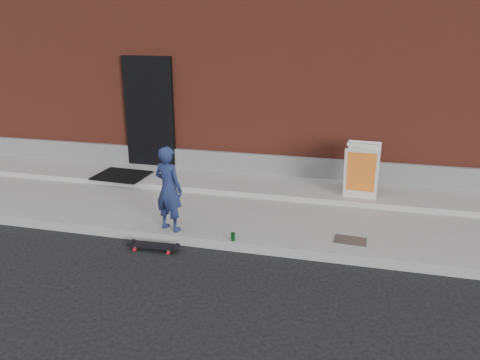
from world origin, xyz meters
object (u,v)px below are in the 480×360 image
(child, at_px, (169,189))
(soda_can, at_px, (233,237))
(pizza_sign, at_px, (362,171))
(skateboard, at_px, (153,246))

(child, bearing_deg, soda_can, -170.77)
(child, relative_size, pizza_sign, 1.38)
(skateboard, height_order, pizza_sign, pizza_sign)
(child, bearing_deg, skateboard, 95.19)
(child, bearing_deg, pizza_sign, -128.24)
(child, height_order, skateboard, child)
(pizza_sign, bearing_deg, soda_can, -130.83)
(skateboard, bearing_deg, pizza_sign, 38.82)
(child, distance_m, skateboard, 0.86)
(skateboard, xyz_separation_m, soda_can, (1.13, 0.28, 0.14))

